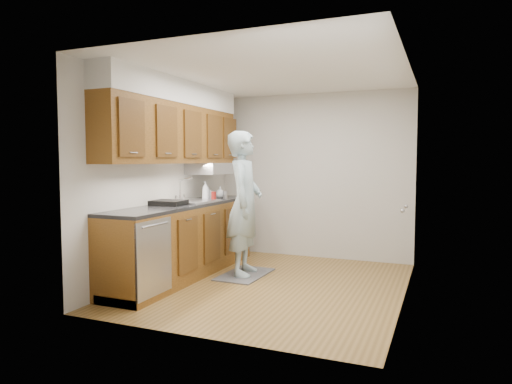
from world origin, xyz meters
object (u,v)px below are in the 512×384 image
at_px(person, 245,194).
at_px(steel_can, 225,195).
at_px(soda_can, 214,196).
at_px(dish_rack, 169,203).
at_px(soap_bottle_b, 209,193).
at_px(soap_bottle_a, 206,190).
at_px(soap_bottle_c, 220,192).

xyz_separation_m(person, steel_can, (-0.54, 0.52, -0.07)).
relative_size(soda_can, dish_rack, 0.31).
height_order(soap_bottle_b, soda_can, soap_bottle_b).
distance_m(person, soda_can, 0.58).
distance_m(soap_bottle_a, soap_bottle_c, 0.35).
relative_size(soda_can, steel_can, 1.10).
bearing_deg(soap_bottle_a, person, -20.12).
xyz_separation_m(person, soap_bottle_b, (-0.72, 0.37, -0.03)).
relative_size(soap_bottle_c, soda_can, 1.40).
bearing_deg(soap_bottle_b, steel_can, 38.81).
distance_m(soap_bottle_b, soap_bottle_c, 0.24).
distance_m(soap_bottle_c, dish_rack, 1.21).
relative_size(person, soap_bottle_c, 12.16).
bearing_deg(soda_can, soap_bottle_a, 156.25).
bearing_deg(soap_bottle_b, soap_bottle_c, 74.78).
xyz_separation_m(soap_bottle_b, dish_rack, (-0.02, -0.98, -0.06)).
height_order(soap_bottle_a, soda_can, soap_bottle_a).
relative_size(soap_bottle_a, soap_bottle_b, 1.43).
height_order(soap_bottle_c, soda_can, soap_bottle_c).
xyz_separation_m(soap_bottle_c, soda_can, (0.11, -0.41, -0.02)).
relative_size(soap_bottle_b, soda_can, 1.46).
relative_size(soap_bottle_a, soda_can, 2.10).
distance_m(steel_can, dish_rack, 1.15).
bearing_deg(person, soap_bottle_c, 36.41).
height_order(soap_bottle_b, dish_rack, soap_bottle_b).
bearing_deg(soap_bottle_a, steel_can, 55.97).
bearing_deg(soap_bottle_b, soda_can, -46.03).
distance_m(soap_bottle_a, steel_can, 0.32).
bearing_deg(soap_bottle_a, soda_can, -23.75).
height_order(person, steel_can, person).
bearing_deg(dish_rack, steel_can, 75.27).
xyz_separation_m(soap_bottle_b, soap_bottle_c, (0.06, 0.23, -0.00)).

